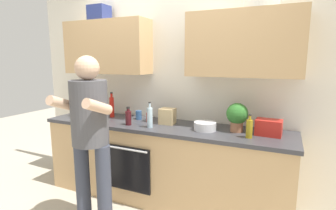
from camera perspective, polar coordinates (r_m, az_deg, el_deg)
The scene contains 17 objects.
ground_plane at distance 3.27m, azimuth -1.44°, elevation -19.79°, with size 12.00×12.00×0.00m, color #B2A893.
back_wall_unit at distance 3.09m, azimuth 0.70°, elevation 7.53°, with size 4.00×0.38×2.50m.
counter at distance 3.07m, azimuth -1.51°, elevation -12.46°, with size 2.84×0.67×0.90m.
person_standing at distance 2.53m, azimuth -16.77°, elevation -5.20°, with size 0.49×0.45×1.66m.
bottle_hotsauce at distance 3.37m, azimuth -12.24°, elevation -0.31°, with size 0.06×0.06×0.32m.
bottle_oil at distance 2.54m, azimuth 17.43°, elevation -4.93°, with size 0.06×0.06×0.22m.
bottle_wine at distance 2.93m, azimuth -8.71°, elevation -2.69°, with size 0.07×0.07×0.21m.
bottle_juice at distance 3.40m, azimuth -15.78°, elevation -0.52°, with size 0.07×0.07×0.31m.
bottle_water at distance 2.79m, azimuth -4.02°, elevation -2.70°, with size 0.06×0.06×0.28m.
cup_ceramic at distance 3.07m, azimuth -4.13°, elevation -2.70°, with size 0.07×0.07×0.10m, color #BF4C47.
cup_tea at distance 3.20m, azimuth -6.46°, elevation -2.21°, with size 0.07×0.07×0.11m, color #33598C.
cup_coffee at distance 3.12m, azimuth -13.84°, elevation -3.01°, with size 0.08×0.08×0.08m, color white.
mixing_bowl at distance 2.72m, azimuth 8.13°, elevation -4.63°, with size 0.23×0.23×0.09m, color silver.
potted_herb at distance 2.71m, azimuth 14.95°, elevation -2.22°, with size 0.22×0.22×0.29m.
grocery_bag_bread at distance 2.95m, azimuth -0.14°, elevation -2.48°, with size 0.17×0.15×0.18m, color tan.
grocery_bag_crisps at distance 2.69m, azimuth 21.25°, elevation -4.62°, with size 0.24×0.17×0.15m, color red.
grocery_bag_produce at distance 3.53m, azimuth -18.89°, elevation -0.69°, with size 0.17×0.16×0.21m, color silver.
Camera 1 is at (1.24, -2.56, 1.62)m, focal length 27.73 mm.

